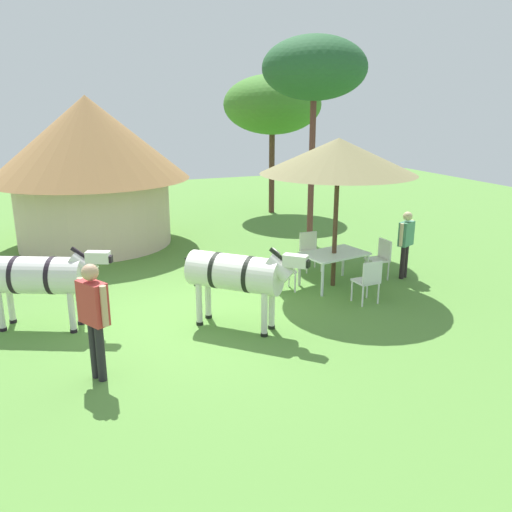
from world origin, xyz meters
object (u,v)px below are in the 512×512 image
patio_dining_table (334,257)px  zebra_nearest_camera (238,274)px  acacia_tree_left_background (272,105)px  patio_chair_east_end (310,248)px  patio_chair_near_hut (380,256)px  patio_chair_near_lawn (369,279)px  acacia_tree_behind_hut (314,69)px  shade_umbrella (338,156)px  zebra_by_umbrella (40,276)px  guest_beside_umbrella (406,239)px  thatched_hut (90,163)px  standing_watcher (94,311)px  patio_chair_west_end (280,267)px

patio_dining_table → zebra_nearest_camera: size_ratio=0.84×
patio_dining_table → acacia_tree_left_background: bearing=76.5°
patio_chair_east_end → acacia_tree_left_background: 7.65m
patio_chair_near_hut → zebra_nearest_camera: zebra_nearest_camera is taller
patio_chair_near_lawn → acacia_tree_behind_hut: size_ratio=0.16×
patio_dining_table → acacia_tree_behind_hut: acacia_tree_behind_hut is taller
patio_chair_east_end → acacia_tree_left_background: (1.85, 6.66, 3.27)m
shade_umbrella → zebra_by_umbrella: (-5.89, -0.10, -1.84)m
guest_beside_umbrella → zebra_by_umbrella: size_ratio=0.71×
zebra_nearest_camera → acacia_tree_left_background: 10.68m
acacia_tree_left_background → patio_chair_east_end: bearing=-105.6°
thatched_hut → acacia_tree_behind_hut: bearing=-21.5°
patio_chair_near_lawn → acacia_tree_left_background: bearing=74.6°
patio_chair_near_lawn → zebra_nearest_camera: 2.82m
thatched_hut → patio_chair_near_lawn: 8.40m
shade_umbrella → zebra_by_umbrella: shade_umbrella is taller
zebra_by_umbrella → patio_chair_near_lawn: bearing=103.7°
standing_watcher → shade_umbrella: bearing=84.7°
shade_umbrella → zebra_nearest_camera: size_ratio=1.78×
patio_dining_table → guest_beside_umbrella: guest_beside_umbrella is taller
shade_umbrella → thatched_hut: bearing=128.6°
patio_chair_near_lawn → patio_chair_east_end: size_ratio=1.00×
patio_dining_table → acacia_tree_behind_hut: bearing=71.1°
zebra_by_umbrella → acacia_tree_left_background: bearing=160.0°
patio_dining_table → zebra_by_umbrella: bearing=-179.1°
patio_chair_near_lawn → acacia_tree_behind_hut: acacia_tree_behind_hut is taller
thatched_hut → patio_chair_west_end: 6.63m
patio_dining_table → patio_chair_east_end: (0.05, 1.22, -0.14)m
guest_beside_umbrella → zebra_by_umbrella: bearing=-26.8°
standing_watcher → zebra_by_umbrella: standing_watcher is taller
patio_chair_near_lawn → zebra_by_umbrella: zebra_by_umbrella is taller
patio_chair_east_end → standing_watcher: standing_watcher is taller
zebra_nearest_camera → patio_chair_west_end: bearing=178.9°
standing_watcher → acacia_tree_left_background: bearing=115.8°
patio_chair_west_end → acacia_tree_left_background: (3.12, 7.77, 3.27)m
zebra_nearest_camera → thatched_hut: bearing=-121.4°
patio_chair_east_end → guest_beside_umbrella: 2.22m
thatched_hut → zebra_nearest_camera: size_ratio=2.96×
thatched_hut → patio_chair_near_hut: bearing=-44.4°
patio_chair_west_end → zebra_nearest_camera: 2.13m
acacia_tree_behind_hut → zebra_by_umbrella: bearing=-153.7°
zebra_nearest_camera → patio_dining_table: bearing=160.8°
patio_chair_near_hut → thatched_hut: bearing=44.3°
patio_chair_west_end → guest_beside_umbrella: size_ratio=0.58×
patio_chair_near_hut → patio_chair_near_lawn: bearing=136.4°
patio_chair_west_end → zebra_nearest_camera: bearing=-40.1°
patio_chair_near_lawn → zebra_by_umbrella: 6.10m
patio_chair_east_end → zebra_nearest_camera: bearing=45.3°
guest_beside_umbrella → acacia_tree_left_background: acacia_tree_left_background is taller
patio_dining_table → patio_chair_east_end: patio_chair_east_end is taller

